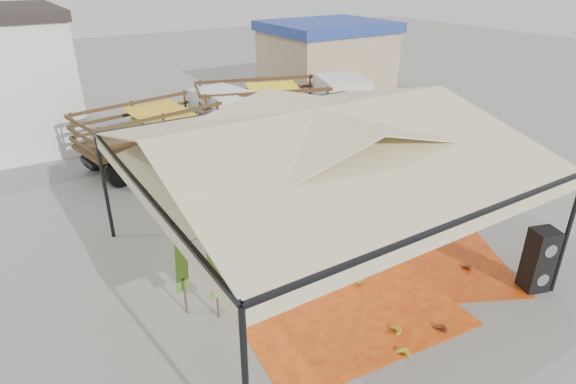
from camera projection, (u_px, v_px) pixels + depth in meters
ground at (313, 261)px, 12.35m from camera, size 90.00×90.00×0.00m
canopy_tent at (316, 139)px, 10.93m from camera, size 8.10×8.10×4.00m
building_tan at (326, 61)px, 26.19m from camera, size 6.30×5.30×4.10m
tarp_left at (335, 297)px, 11.01m from camera, size 5.09×4.89×0.01m
tarp_right at (409, 249)px, 12.83m from camera, size 5.98×6.08×0.01m
banana_heap at (314, 206)px, 13.94m from camera, size 5.74×5.10×1.06m
hand_yellow_a at (392, 330)px, 9.88m from camera, size 0.55×0.49×0.21m
hand_yellow_b at (402, 353)px, 9.30m from camera, size 0.48×0.42×0.19m
hand_red_a at (439, 329)px, 9.91m from camera, size 0.44×0.38×0.19m
hand_red_b at (465, 268)px, 11.92m from camera, size 0.43×0.36×0.18m
hand_green at (354, 279)px, 11.47m from camera, size 0.62×0.59×0.22m
hanging_bunches at (290, 145)px, 12.53m from camera, size 4.74×0.24×0.20m
speaker_stack at (539, 260)px, 10.99m from camera, size 0.69×0.64×1.56m
banana_leaves at (203, 314)px, 10.47m from camera, size 0.96×1.36×3.70m
vendor at (223, 180)px, 14.54m from camera, size 0.79×0.61×1.94m
truck_left at (176, 122)px, 18.31m from camera, size 6.96×3.46×2.28m
truck_right at (290, 102)px, 20.54m from camera, size 7.54×4.53×2.45m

